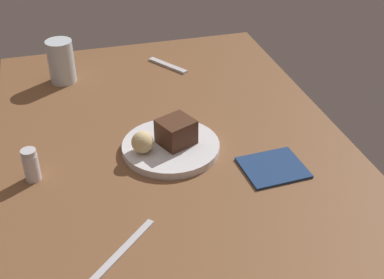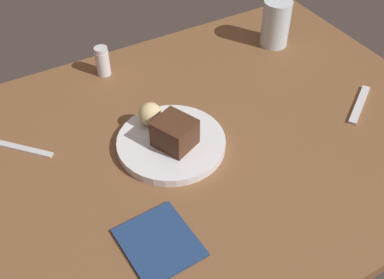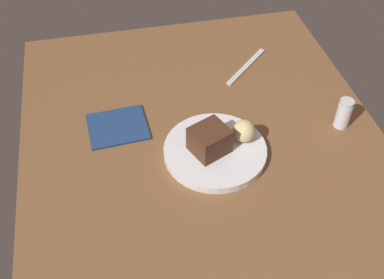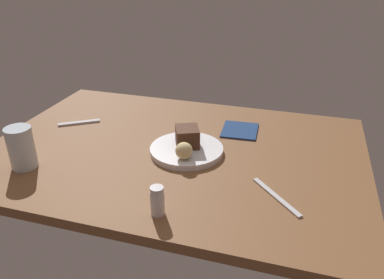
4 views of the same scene
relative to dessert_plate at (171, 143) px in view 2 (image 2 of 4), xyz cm
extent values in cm
cube|color=brown|center=(4.59, -1.41, -2.43)|extent=(120.00, 84.00, 3.00)
cylinder|color=silver|center=(0.00, 0.00, 0.00)|extent=(23.21, 23.21, 1.87)
cube|color=#472819|center=(0.19, -1.22, 3.99)|extent=(9.59, 9.92, 6.11)
sphere|color=#DBC184|center=(-1.38, 6.92, 3.53)|extent=(5.18, 5.18, 5.18)
cylinder|color=silver|center=(-2.63, 31.80, 2.31)|extent=(3.50, 3.50, 6.49)
cylinder|color=silver|center=(-2.63, 31.80, 6.16)|extent=(3.32, 3.32, 1.20)
cylinder|color=silver|center=(43.47, 22.07, 5.38)|extent=(7.58, 7.58, 12.63)
cube|color=silver|center=(44.84, -9.84, -0.58)|extent=(13.52, 9.76, 0.70)
cube|color=silver|center=(-29.74, 16.53, -0.68)|extent=(14.08, 14.75, 0.50)
cube|color=navy|center=(-13.29, -20.63, -0.63)|extent=(12.98, 14.48, 0.60)
camera|label=1|loc=(-99.32, 22.37, 69.91)|focal=48.61mm
camera|label=2|loc=(-31.09, -63.83, 68.93)|focal=43.42mm
camera|label=3|loc=(69.16, -20.57, 76.71)|focal=43.72mm
camera|label=4|loc=(-32.66, 102.34, 57.91)|focal=36.03mm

